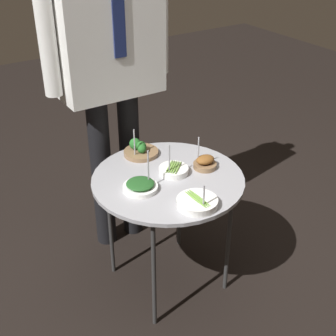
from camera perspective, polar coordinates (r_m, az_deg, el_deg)
name	(u,v)px	position (r m, az deg, el deg)	size (l,w,h in m)	color
ground_plane	(168,279)	(2.51, 0.00, -13.34)	(8.00, 8.00, 0.00)	black
serving_cart	(168,185)	(2.15, 0.00, -2.07)	(0.70, 0.70, 0.62)	#939399
bowl_broccoli_back_right	(140,150)	(2.31, -3.44, 2.23)	(0.17, 0.17, 0.15)	brown
bowl_spinach_front_right	(140,186)	(2.03, -3.38, -2.18)	(0.15, 0.15, 0.18)	white
bowl_asparagus_far_rim	(174,170)	(2.15, 0.68, -0.25)	(0.14, 0.14, 0.16)	white
bowl_roast_center	(205,163)	(2.19, 4.52, 0.66)	(0.11, 0.11, 0.16)	brown
bowl_asparagus_near_rim	(197,202)	(1.93, 3.58, -4.20)	(0.17, 0.17, 0.13)	white
waiter_figure	(108,43)	(2.28, -7.32, 14.85)	(0.66, 0.25, 1.78)	black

